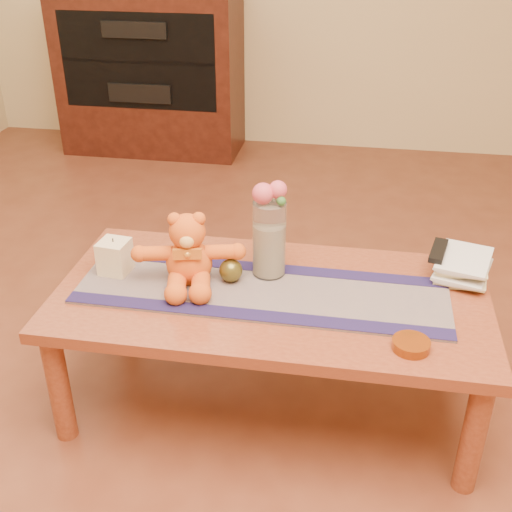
% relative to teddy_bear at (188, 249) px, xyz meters
% --- Properties ---
extents(floor, '(5.50, 5.50, 0.00)m').
position_rel_teddy_bear_xyz_m(floor, '(0.28, -0.02, -0.57)').
color(floor, '#5D2B1A').
rests_on(floor, ground).
extents(coffee_table_top, '(1.40, 0.70, 0.04)m').
position_rel_teddy_bear_xyz_m(coffee_table_top, '(0.28, -0.02, -0.14)').
color(coffee_table_top, maroon).
rests_on(coffee_table_top, floor).
extents(table_leg_fl, '(0.07, 0.07, 0.41)m').
position_rel_teddy_bear_xyz_m(table_leg_fl, '(-0.36, -0.31, -0.37)').
color(table_leg_fl, maroon).
rests_on(table_leg_fl, floor).
extents(table_leg_fr, '(0.07, 0.07, 0.41)m').
position_rel_teddy_bear_xyz_m(table_leg_fr, '(0.92, -0.31, -0.37)').
color(table_leg_fr, maroon).
rests_on(table_leg_fr, floor).
extents(table_leg_bl, '(0.07, 0.07, 0.41)m').
position_rel_teddy_bear_xyz_m(table_leg_bl, '(-0.36, 0.27, -0.37)').
color(table_leg_bl, maroon).
rests_on(table_leg_bl, floor).
extents(table_leg_br, '(0.07, 0.07, 0.41)m').
position_rel_teddy_bear_xyz_m(table_leg_br, '(0.92, 0.27, -0.37)').
color(table_leg_br, maroon).
rests_on(table_leg_br, floor).
extents(persian_runner, '(1.20, 0.36, 0.01)m').
position_rel_teddy_bear_xyz_m(persian_runner, '(0.25, -0.02, -0.12)').
color(persian_runner, '#161D3F').
rests_on(persian_runner, coffee_table_top).
extents(runner_border_near, '(1.20, 0.07, 0.00)m').
position_rel_teddy_bear_xyz_m(runner_border_near, '(0.24, -0.17, -0.12)').
color(runner_border_near, '#1D1541').
rests_on(runner_border_near, persian_runner).
extents(runner_border_far, '(1.20, 0.07, 0.00)m').
position_rel_teddy_bear_xyz_m(runner_border_far, '(0.25, 0.12, -0.12)').
color(runner_border_far, '#1D1541').
rests_on(runner_border_far, persian_runner).
extents(teddy_bear, '(0.40, 0.35, 0.23)m').
position_rel_teddy_bear_xyz_m(teddy_bear, '(0.00, 0.00, 0.00)').
color(teddy_bear, '#D85B1B').
rests_on(teddy_bear, persian_runner).
extents(pillar_candle, '(0.10, 0.10, 0.11)m').
position_rel_teddy_bear_xyz_m(pillar_candle, '(-0.26, 0.01, -0.06)').
color(pillar_candle, beige).
rests_on(pillar_candle, persian_runner).
extents(candle_wick, '(0.00, 0.00, 0.01)m').
position_rel_teddy_bear_xyz_m(candle_wick, '(-0.26, 0.01, 0.00)').
color(candle_wick, black).
rests_on(candle_wick, pillar_candle).
extents(glass_vase, '(0.11, 0.11, 0.26)m').
position_rel_teddy_bear_xyz_m(glass_vase, '(0.25, 0.09, 0.01)').
color(glass_vase, silver).
rests_on(glass_vase, persian_runner).
extents(potpourri_fill, '(0.09, 0.09, 0.18)m').
position_rel_teddy_bear_xyz_m(potpourri_fill, '(0.25, 0.09, -0.03)').
color(potpourri_fill, beige).
rests_on(potpourri_fill, glass_vase).
extents(rose_left, '(0.07, 0.07, 0.07)m').
position_rel_teddy_bear_xyz_m(rose_left, '(0.23, 0.08, 0.18)').
color(rose_left, '#C84656').
rests_on(rose_left, glass_vase).
extents(rose_right, '(0.06, 0.06, 0.06)m').
position_rel_teddy_bear_xyz_m(rose_right, '(0.28, 0.09, 0.19)').
color(rose_right, '#C84656').
rests_on(rose_right, glass_vase).
extents(blue_flower_back, '(0.04, 0.04, 0.04)m').
position_rel_teddy_bear_xyz_m(blue_flower_back, '(0.26, 0.12, 0.17)').
color(blue_flower_back, '#4F5EAB').
rests_on(blue_flower_back, glass_vase).
extents(blue_flower_side, '(0.04, 0.04, 0.04)m').
position_rel_teddy_bear_xyz_m(blue_flower_side, '(0.22, 0.11, 0.16)').
color(blue_flower_side, '#4F5EAB').
rests_on(blue_flower_side, glass_vase).
extents(leaf_sprig, '(0.03, 0.03, 0.03)m').
position_rel_teddy_bear_xyz_m(leaf_sprig, '(0.29, 0.07, 0.16)').
color(leaf_sprig, '#33662D').
rests_on(leaf_sprig, glass_vase).
extents(bronze_ball, '(0.09, 0.09, 0.08)m').
position_rel_teddy_bear_xyz_m(bronze_ball, '(0.14, 0.02, -0.08)').
color(bronze_ball, '#524B1B').
rests_on(bronze_ball, persian_runner).
extents(book_bottom, '(0.20, 0.25, 0.02)m').
position_rel_teddy_bear_xyz_m(book_bottom, '(0.81, 0.21, -0.11)').
color(book_bottom, '#F4EBBD').
rests_on(book_bottom, coffee_table_top).
extents(book_lower, '(0.22, 0.26, 0.02)m').
position_rel_teddy_bear_xyz_m(book_lower, '(0.82, 0.21, -0.10)').
color(book_lower, '#F4EBBD').
rests_on(book_lower, book_bottom).
extents(book_upper, '(0.19, 0.24, 0.02)m').
position_rel_teddy_bear_xyz_m(book_upper, '(0.81, 0.21, -0.08)').
color(book_upper, '#F4EBBD').
rests_on(book_upper, book_lower).
extents(book_top, '(0.22, 0.26, 0.02)m').
position_rel_teddy_bear_xyz_m(book_top, '(0.82, 0.21, -0.06)').
color(book_top, '#F4EBBD').
rests_on(book_top, book_upper).
extents(tv_remote, '(0.08, 0.17, 0.02)m').
position_rel_teddy_bear_xyz_m(tv_remote, '(0.81, 0.20, -0.04)').
color(tv_remote, black).
rests_on(tv_remote, book_top).
extents(amber_dish, '(0.14, 0.14, 0.03)m').
position_rel_teddy_bear_xyz_m(amber_dish, '(0.71, -0.25, -0.11)').
color(amber_dish, '#BF5914').
rests_on(amber_dish, coffee_table_top).
extents(media_cabinet, '(1.20, 0.50, 1.10)m').
position_rel_teddy_bear_xyz_m(media_cabinet, '(-0.92, 2.46, -0.02)').
color(media_cabinet, black).
rests_on(media_cabinet, floor).
extents(cabinet_cavity, '(1.02, 0.03, 0.61)m').
position_rel_teddy_bear_xyz_m(cabinet_cavity, '(-0.92, 2.23, 0.09)').
color(cabinet_cavity, black).
rests_on(cabinet_cavity, media_cabinet).
extents(cabinet_shelf, '(1.02, 0.20, 0.02)m').
position_rel_teddy_bear_xyz_m(cabinet_shelf, '(-0.92, 2.31, 0.09)').
color(cabinet_shelf, black).
rests_on(cabinet_shelf, media_cabinet).
extents(stereo_upper, '(0.42, 0.28, 0.10)m').
position_rel_teddy_bear_xyz_m(stereo_upper, '(-0.92, 2.33, 0.28)').
color(stereo_upper, black).
rests_on(stereo_upper, media_cabinet).
extents(stereo_lower, '(0.42, 0.28, 0.12)m').
position_rel_teddy_bear_xyz_m(stereo_lower, '(-0.92, 2.33, -0.11)').
color(stereo_lower, black).
rests_on(stereo_lower, media_cabinet).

